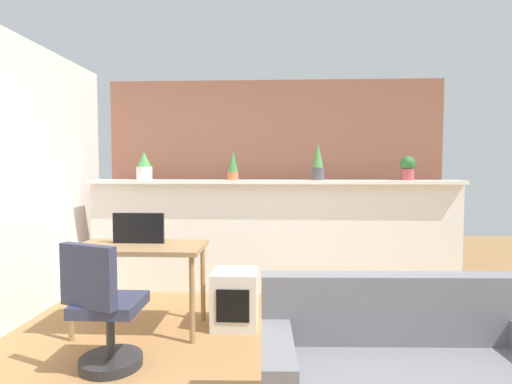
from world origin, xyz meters
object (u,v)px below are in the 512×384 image
Objects in this scene: tv_monitor at (139,228)px; couch at (409,383)px; potted_plant_1 at (233,166)px; potted_plant_0 at (144,166)px; side_cube_shelf at (235,299)px; potted_plant_2 at (318,163)px; potted_plant_3 at (408,167)px; office_chair at (104,316)px; desk at (140,255)px.

couch is (1.91, -1.42, -0.60)m from tv_monitor.
potted_plant_0 is at bearing 176.49° from potted_plant_1.
tv_monitor is at bearing 143.51° from couch.
potted_plant_2 is at bearing 50.55° from side_cube_shelf.
potted_plant_2 is 0.83× the size of side_cube_shelf.
potted_plant_3 reaches higher than office_chair.
potted_plant_1 is at bearing 96.75° from side_cube_shelf.
potted_plant_1 reaches higher than office_chair.
couch is at bearing -36.49° from tv_monitor.
potted_plant_1 is 1.53m from side_cube_shelf.
tv_monitor is at bearing -75.12° from potted_plant_0.
office_chair is (-0.72, -1.81, -1.05)m from potted_plant_1.
potted_plant_1 is 0.94m from potted_plant_2.
tv_monitor reaches higher than couch.
potted_plant_3 is (0.98, 0.03, -0.05)m from potted_plant_2.
couch is at bearing -48.51° from potted_plant_0.
potted_plant_3 is at bearing 35.31° from office_chair.
desk reaches higher than side_cube_shelf.
couch is (2.20, -2.49, -1.15)m from potted_plant_0.
couch is at bearing -53.80° from side_cube_shelf.
tv_monitor reaches higher than side_cube_shelf.
office_chair reaches higher than desk.
potted_plant_1 reaches higher than desk.
potted_plant_3 is 0.53× the size of side_cube_shelf.
potted_plant_1 is at bearing 53.97° from tv_monitor.
potted_plant_3 is at bearing 73.36° from couch.
tv_monitor is 0.90× the size of side_cube_shelf.
desk is 2.44× the size of tv_monitor.
office_chair is (0.30, -1.87, -1.04)m from potted_plant_0.
desk is 1.21× the size of office_chair.
office_chair is at bearing -111.65° from potted_plant_1.
potted_plant_0 is 0.97× the size of potted_plant_1.
potted_plant_1 is at bearing 57.42° from desk.
potted_plant_2 is at bearing 2.39° from potted_plant_1.
potted_plant_2 is 0.99m from potted_plant_3.
side_cube_shelf is at bearing -150.36° from potted_plant_3.
potted_plant_0 is 3.51m from couch.
potted_plant_3 is 0.29× the size of office_chair.
potted_plant_1 is 0.21× the size of couch.
potted_plant_2 reaches higher than potted_plant_0.
desk is 0.24m from tv_monitor.
potted_plant_2 reaches higher than potted_plant_3.
potted_plant_2 reaches higher than side_cube_shelf.
potted_plant_0 is 2.94m from potted_plant_3.
potted_plant_1 is at bearing -178.08° from potted_plant_3.
potted_plant_0 is 0.20× the size of couch.
potted_plant_1 is 1.36m from tv_monitor.
couch is (-0.74, -2.49, -1.13)m from potted_plant_3.
potted_plant_1 is 0.79× the size of potted_plant_2.
potted_plant_2 reaches higher than couch.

